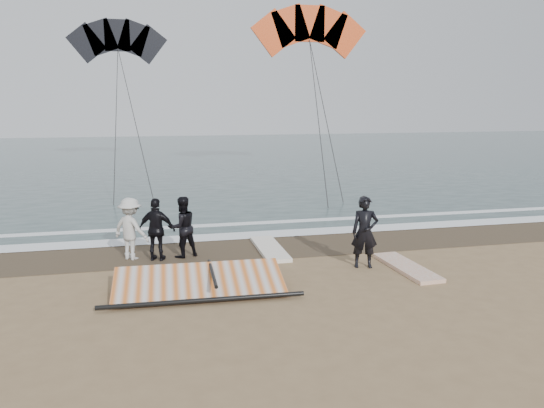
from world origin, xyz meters
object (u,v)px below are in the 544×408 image
Objects in this scene: board_cream at (270,249)px; sail_rig at (196,283)px; man_main at (365,232)px; board_white at (407,267)px.

board_cream is 3.81m from sail_rig.
sail_rig is at bearing -154.67° from man_main.
board_cream reaches higher than board_white.
board_white is at bearing 4.35° from sail_rig.
sail_rig is at bearing -178.63° from board_white.
board_cream is at bearing 50.77° from sail_rig.
man_main is 3.09m from board_cream.
sail_rig is (-2.41, -2.95, 0.14)m from board_cream.
man_main reaches higher than sail_rig.
sail_rig is (-5.51, -0.42, 0.14)m from board_white.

